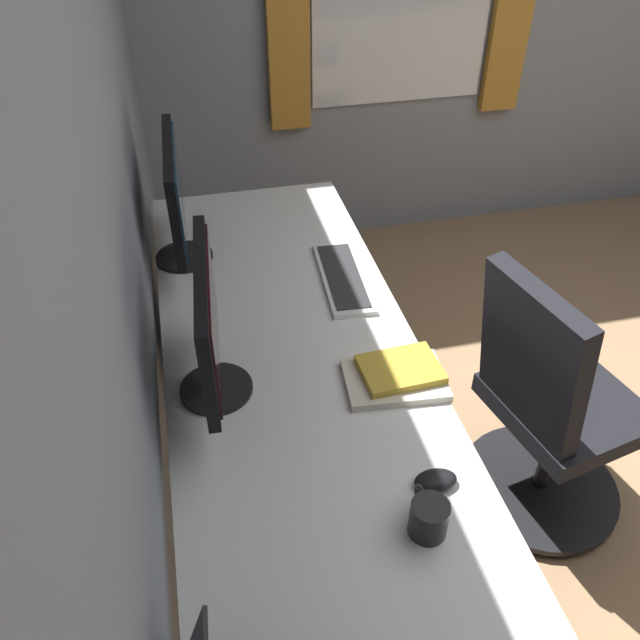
# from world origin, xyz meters

# --- Properties ---
(wall_back) EXTENTS (4.98, 0.10, 2.60)m
(wall_back) POSITION_xyz_m (0.00, 1.96, 1.30)
(wall_back) COLOR #8C939E
(wall_back) RESTS_ON ground
(desk) EXTENTS (2.35, 0.75, 0.73)m
(desk) POSITION_xyz_m (0.24, 1.51, 0.67)
(desk) COLOR white
(desk) RESTS_ON ground
(drawer_pedestal) EXTENTS (0.40, 0.51, 0.69)m
(drawer_pedestal) POSITION_xyz_m (0.71, 1.54, 0.35)
(drawer_pedestal) COLOR white
(drawer_pedestal) RESTS_ON ground
(monitor_primary) EXTENTS (0.51, 0.20, 0.40)m
(monitor_primary) POSITION_xyz_m (0.28, 1.74, 0.96)
(monitor_primary) COLOR black
(monitor_primary) RESTS_ON desk
(monitor_secondary) EXTENTS (0.52, 0.20, 0.42)m
(monitor_secondary) POSITION_xyz_m (0.96, 1.79, 0.97)
(monitor_secondary) COLOR black
(monitor_secondary) RESTS_ON desk
(keyboard_main) EXTENTS (0.43, 0.16, 0.02)m
(keyboard_main) POSITION_xyz_m (0.70, 1.28, 0.74)
(keyboard_main) COLOR silver
(keyboard_main) RESTS_ON desk
(mouse_main) EXTENTS (0.06, 0.10, 0.03)m
(mouse_main) POSITION_xyz_m (-0.16, 1.28, 0.75)
(mouse_main) COLOR black
(mouse_main) RESTS_ON desk
(book_stack_near) EXTENTS (0.22, 0.29, 0.05)m
(book_stack_near) POSITION_xyz_m (0.20, 1.25, 0.75)
(book_stack_near) COLOR beige
(book_stack_near) RESTS_ON desk
(coffee_mug) EXTENTS (0.13, 0.09, 0.09)m
(coffee_mug) POSITION_xyz_m (-0.27, 1.34, 0.78)
(coffee_mug) COLOR black
(coffee_mug) RESTS_ON desk
(office_chair) EXTENTS (0.56, 0.59, 0.97)m
(office_chair) POSITION_xyz_m (0.21, 0.72, 0.46)
(office_chair) COLOR black
(office_chair) RESTS_ON ground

